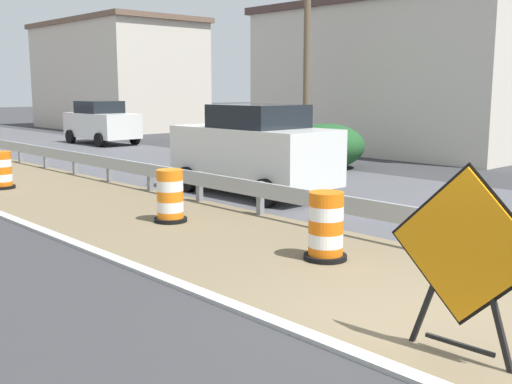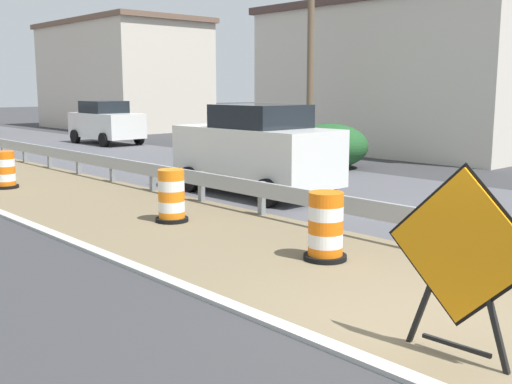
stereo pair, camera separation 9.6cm
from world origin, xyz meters
TOP-DOWN VIEW (x-y plane):
  - ground_plane at (0.00, 0.00)m, footprint 160.00×160.00m
  - median_dirt_strip at (0.84, 0.00)m, footprint 4.09×120.00m
  - curb_near_edge at (-1.30, 0.00)m, footprint 0.20×120.00m
  - warning_sign_diamond at (-0.55, -0.41)m, footprint 0.12×1.62m
  - traffic_barrel_nearest at (1.14, 2.77)m, footprint 0.67×0.67m
  - traffic_barrel_close at (0.96, 6.63)m, footprint 0.65×0.65m
  - traffic_barrel_mid at (0.06, 12.97)m, footprint 0.63×0.63m
  - car_trailing_near_lane at (8.44, 22.84)m, footprint 2.12×4.06m
  - car_trailing_far_lane at (4.33, 7.85)m, footprint 2.22×4.31m
  - roadside_shop_near at (16.34, 11.74)m, footprint 7.11×11.76m
  - roadside_shop_far at (14.79, 32.15)m, footprint 6.71×11.73m
  - utility_pole_near at (10.66, 11.93)m, footprint 0.24×1.80m
  - bush_roadside at (9.50, 9.93)m, footprint 2.48×2.48m

SIDE VIEW (x-z plane):
  - ground_plane at x=0.00m, z-range 0.00..0.00m
  - median_dirt_strip at x=0.84m, z-range 0.00..0.01m
  - curb_near_edge at x=-1.30m, z-range -0.05..0.06m
  - traffic_barrel_mid at x=0.06m, z-range -0.05..0.92m
  - traffic_barrel_close at x=0.96m, z-range -0.05..0.99m
  - traffic_barrel_nearest at x=1.14m, z-range -0.05..1.01m
  - bush_roadside at x=9.50m, z-range 0.00..1.46m
  - car_trailing_near_lane at x=8.44m, z-range 0.00..2.00m
  - warning_sign_diamond at x=-0.55m, z-range 0.08..2.02m
  - car_trailing_far_lane at x=4.33m, z-range 0.00..2.22m
  - roadside_shop_near at x=16.34m, z-range 0.01..6.07m
  - roadside_shop_far at x=14.79m, z-range 0.01..6.73m
  - utility_pole_near at x=10.66m, z-range 0.16..8.50m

